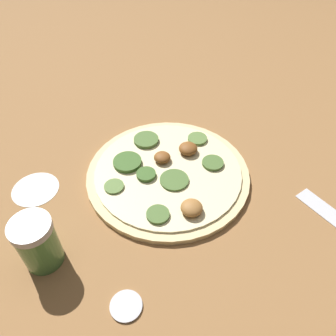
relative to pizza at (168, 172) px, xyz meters
name	(u,v)px	position (x,y,z in m)	size (l,w,h in m)	color
ground_plane	(168,176)	(0.00, 0.00, -0.01)	(3.00, 3.00, 0.00)	olive
pizza	(168,172)	(0.00, 0.00, 0.00)	(0.31, 0.31, 0.03)	beige
spice_jar	(38,243)	(0.16, 0.20, 0.04)	(0.06, 0.06, 0.09)	#4C7F42
loose_cap	(126,305)	(0.02, 0.25, 0.00)	(0.05, 0.05, 0.01)	#B2B2B7
flour_patch	(35,189)	(0.23, 0.07, -0.01)	(0.08, 0.08, 0.00)	white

